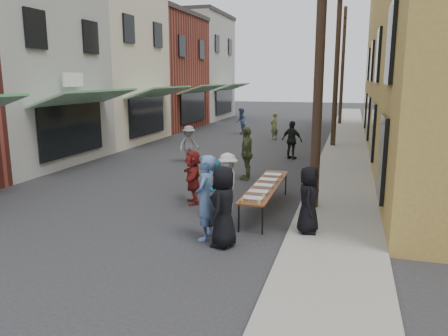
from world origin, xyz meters
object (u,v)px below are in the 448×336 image
Objects in this scene: utility_pole_mid at (337,62)px; serving_table at (266,186)px; utility_pole_far at (343,67)px; server at (309,200)px; guest_front_c at (214,189)px; catering_tray_sausage at (253,199)px; utility_pole_near at (320,45)px; guest_front_a at (224,206)px.

utility_pole_mid is 2.25× the size of serving_table.
utility_pole_far is 26.44m from server.
guest_front_c is at bearing -95.54° from utility_pole_far.
catering_tray_sausage is at bearing 66.18° from guest_front_c.
utility_pole_mid is 14.64m from server.
utility_pole_near and utility_pole_far have the same top height.
utility_pole_near is 12.00m from utility_pole_mid.
utility_pole_mid is at bearing -0.52° from server.
utility_pole_mid reaches higher than guest_front_c.
utility_pole_mid is at bearing 84.82° from catering_tray_sausage.
catering_tray_sausage is at bearing -120.84° from utility_pole_near.
catering_tray_sausage is 1.37m from guest_front_c.
utility_pole_near is 4.96× the size of guest_front_a.
guest_front_a is at bearing -108.64° from catering_tray_sausage.
server is at bearing -51.87° from serving_table.
utility_pole_mid is 12.00m from utility_pole_far.
utility_pole_far is (0.00, 24.00, 0.00)m from utility_pole_near.
catering_tray_sausage reaches higher than serving_table.
guest_front_a is 2.02m from guest_front_c.
server is (1.33, -1.70, 0.18)m from serving_table.
serving_table is at bearing 90.00° from catering_tray_sausage.
utility_pole_near and utility_pole_mid have the same top height.
serving_table is 8.00× the size of catering_tray_sausage.
utility_pole_far is 4.96× the size of guest_front_a.
utility_pole_mid is 13.12m from serving_table.
guest_front_c is at bearing -100.40° from utility_pole_mid.
utility_pole_mid reaches higher than catering_tray_sausage.
utility_pole_near is at bearing 59.16° from catering_tray_sausage.
guest_front_a is at bearing -93.51° from utility_pole_far.
server is at bearing -89.80° from utility_pole_mid.
guest_front_a is (-1.68, -3.32, -3.59)m from utility_pole_near.
utility_pole_mid is at bearing -90.00° from utility_pole_far.
utility_pole_near is 5.17m from guest_front_a.
server reaches higher than guest_front_c.
guest_front_a is 1.16× the size of guest_front_c.
catering_tray_sausage is (-0.00, -1.65, 0.08)m from serving_table.
guest_front_a is at bearing -116.82° from utility_pole_near.
utility_pole_far is at bearing -178.13° from guest_front_a.
utility_pole_far reaches higher than guest_front_a.
utility_pole_far is 18.00× the size of catering_tray_sausage.
serving_table is 2.85m from guest_front_a.
serving_table is 2.16m from server.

